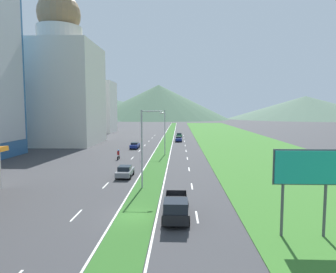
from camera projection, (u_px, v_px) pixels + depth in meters
name	position (u px, v px, depth m)	size (l,w,h in m)	color
ground_plane	(136.00, 216.00, 24.85)	(600.00, 600.00, 0.00)	#38383A
grass_median	(167.00, 141.00, 84.56)	(3.20, 240.00, 0.06)	#2D6023
grass_verge_right	(239.00, 141.00, 83.77)	(24.00, 240.00, 0.06)	#387028
lane_dash_left_2	(76.00, 215.00, 25.01)	(0.16, 2.80, 0.01)	silver
lane_dash_left_3	(106.00, 185.00, 34.94)	(0.16, 2.80, 0.01)	silver
lane_dash_left_4	(122.00, 169.00, 44.88)	(0.16, 2.80, 0.01)	silver
lane_dash_left_5	(132.00, 158.00, 54.81)	(0.16, 2.80, 0.01)	silver
lane_dash_left_6	(140.00, 151.00, 64.75)	(0.16, 2.80, 0.01)	silver
lane_dash_left_7	(145.00, 145.00, 74.68)	(0.16, 2.80, 0.01)	silver
lane_dash_left_8	(149.00, 141.00, 84.62)	(0.16, 2.80, 0.01)	silver
lane_dash_left_9	(152.00, 138.00, 94.56)	(0.16, 2.80, 0.01)	silver
lane_dash_left_10	(155.00, 135.00, 104.49)	(0.16, 2.80, 0.01)	silver
lane_dash_right_2	(197.00, 217.00, 24.62)	(0.16, 2.80, 0.01)	silver
lane_dash_right_3	(192.00, 186.00, 34.55)	(0.16, 2.80, 0.01)	silver
lane_dash_right_4	(189.00, 169.00, 44.49)	(0.16, 2.80, 0.01)	silver
lane_dash_right_5	(187.00, 158.00, 54.42)	(0.16, 2.80, 0.01)	silver
lane_dash_right_6	(186.00, 151.00, 64.36)	(0.16, 2.80, 0.01)	silver
lane_dash_right_7	(185.00, 145.00, 74.30)	(0.16, 2.80, 0.01)	silver
lane_dash_right_8	(184.00, 141.00, 84.23)	(0.16, 2.80, 0.01)	silver
lane_dash_right_9	(184.00, 138.00, 94.17)	(0.16, 2.80, 0.01)	silver
lane_dash_right_10	(183.00, 135.00, 104.10)	(0.16, 2.80, 0.01)	silver
edge_line_median_left	(161.00, 141.00, 84.63)	(0.16, 240.00, 0.01)	silver
edge_line_median_right	(173.00, 141.00, 84.49)	(0.16, 240.00, 0.01)	silver
domed_building	(61.00, 83.00, 76.37)	(18.62, 18.62, 38.45)	beige
midrise_colored	(97.00, 107.00, 116.68)	(13.04, 13.04, 19.98)	silver
hill_far_left	(93.00, 106.00, 323.85)	(221.11, 221.11, 25.91)	#3D5647
hill_far_center	(159.00, 102.00, 286.82)	(136.37, 136.37, 33.14)	#47664C
hill_far_right	(305.00, 108.00, 289.92)	(150.37, 150.37, 22.51)	#516B56
street_lamp_near	(144.00, 144.00, 33.26)	(2.66, 0.32, 8.91)	#99999E
street_lamp_mid	(163.00, 129.00, 58.24)	(3.56, 0.28, 8.89)	#99999E
billboard_roadside	(305.00, 172.00, 20.34)	(4.38, 0.28, 6.22)	#4C4C51
car_1	(179.00, 139.00, 83.57)	(1.92, 4.50, 1.43)	navy
car_2	(125.00, 171.00, 39.28)	(2.00, 4.40, 1.52)	slate
car_3	(135.00, 145.00, 68.45)	(1.92, 4.80, 1.45)	navy
car_4	(179.00, 135.00, 94.95)	(1.90, 4.11, 1.53)	#0C5128
pickup_truck_0	(176.00, 208.00, 23.93)	(2.18, 5.40, 2.00)	black
motorcycle_rider	(118.00, 155.00, 53.20)	(0.36, 2.00, 1.80)	black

